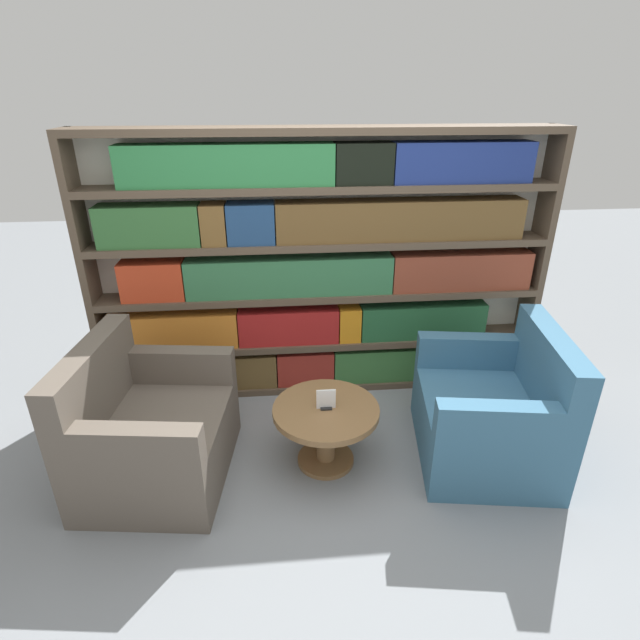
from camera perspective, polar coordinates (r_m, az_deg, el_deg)
ground_plane at (r=3.16m, az=2.31°, el=-18.85°), size 14.00×14.00×0.00m
bookshelf at (r=3.69m, az=-0.35°, el=5.71°), size 3.33×0.30×1.96m
armchair_left at (r=3.25m, az=-18.78°, el=-12.12°), size 0.91×1.03×0.87m
armchair_right at (r=3.41m, az=19.05°, el=-10.16°), size 0.93×1.05×0.87m
coffee_table at (r=3.17m, az=0.68°, el=-11.73°), size 0.66×0.66×0.41m
table_sign at (r=3.07m, az=0.69°, el=-9.19°), size 0.12×0.06×0.13m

